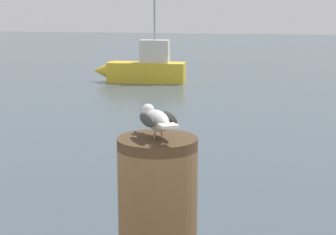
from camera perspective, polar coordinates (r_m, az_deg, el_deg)
The scene contains 3 objects.
mooring_post at distance 2.80m, azimuth -1.07°, elevation -11.98°, with size 0.39×0.39×0.99m, color #4C3823.
seagull at distance 2.62m, azimuth -1.16°, elevation -0.19°, with size 0.25×0.35×0.14m.
boat_yellow at distance 23.06m, azimuth -2.85°, elevation 5.12°, with size 3.93×1.17×3.78m.
Camera 1 is at (0.42, -2.81, 3.17)m, focal length 58.84 mm.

